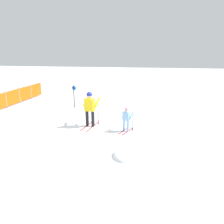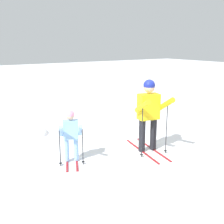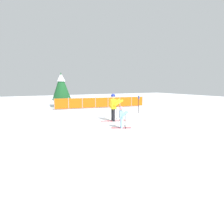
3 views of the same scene
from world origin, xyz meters
name	(u,v)px [view 2 (image 2 of 3)]	position (x,y,z in m)	size (l,w,h in m)	color
ground_plane	(150,149)	(0.00, 0.00, 0.00)	(60.00, 60.00, 0.00)	white
skier_adult	(149,109)	(0.06, -0.12, 1.06)	(1.71, 0.85, 1.77)	maroon
skier_child	(71,132)	(-0.40, -1.97, 0.69)	(1.11, 0.71, 1.18)	maroon
snow_mound	(31,134)	(-2.87, -2.10, 0.00)	(1.12, 0.95, 0.45)	white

